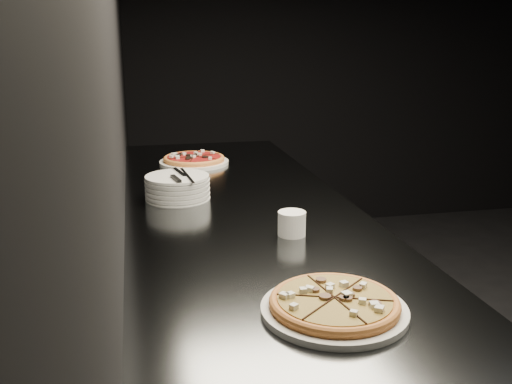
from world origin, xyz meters
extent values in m
cube|color=black|center=(-2.50, 0.00, 1.40)|extent=(0.02, 5.00, 2.80)
cube|color=black|center=(0.00, 2.50, 1.40)|extent=(5.00, 0.02, 2.80)
cube|color=#56595D|center=(-2.13, 0.00, 0.45)|extent=(0.70, 2.40, 0.90)
cube|color=#56595D|center=(-2.13, 0.00, 0.91)|extent=(0.74, 2.44, 0.02)
cylinder|color=white|center=(-2.09, -0.69, 0.93)|extent=(0.30, 0.30, 0.01)
cylinder|color=#E38E44|center=(-2.09, -0.69, 0.94)|extent=(0.33, 0.33, 0.01)
torus|color=#E38E44|center=(-2.09, -0.69, 0.94)|extent=(0.34, 0.34, 0.02)
cylinder|color=gold|center=(-2.09, -0.69, 0.95)|extent=(0.29, 0.29, 0.01)
cylinder|color=white|center=(-2.21, 0.74, 0.93)|extent=(0.30, 0.30, 0.01)
cylinder|color=#E38E44|center=(-2.21, 0.74, 0.94)|extent=(0.32, 0.32, 0.01)
torus|color=#E38E44|center=(-2.21, 0.74, 0.95)|extent=(0.32, 0.32, 0.02)
cylinder|color=maroon|center=(-2.21, 0.74, 0.95)|extent=(0.28, 0.28, 0.01)
cylinder|color=white|center=(-2.32, 0.22, 0.93)|extent=(0.22, 0.22, 0.02)
cylinder|color=white|center=(-2.32, 0.22, 0.94)|extent=(0.22, 0.22, 0.02)
cylinder|color=white|center=(-2.32, 0.22, 0.96)|extent=(0.22, 0.22, 0.02)
cylinder|color=white|center=(-2.32, 0.22, 0.98)|extent=(0.22, 0.22, 0.02)
cylinder|color=white|center=(-2.32, 0.22, 0.99)|extent=(0.22, 0.22, 0.02)
cube|color=silver|center=(-2.31, 0.26, 1.00)|extent=(0.04, 0.14, 0.00)
cube|color=black|center=(-2.33, 0.16, 1.01)|extent=(0.03, 0.09, 0.01)
cube|color=silver|center=(-2.29, 0.20, 1.00)|extent=(0.04, 0.22, 0.00)
cylinder|color=silver|center=(-2.04, -0.22, 0.95)|extent=(0.08, 0.08, 0.07)
cylinder|color=black|center=(-2.04, -0.22, 0.98)|extent=(0.06, 0.06, 0.01)
camera|label=1|loc=(-2.46, -1.67, 1.46)|focal=40.00mm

